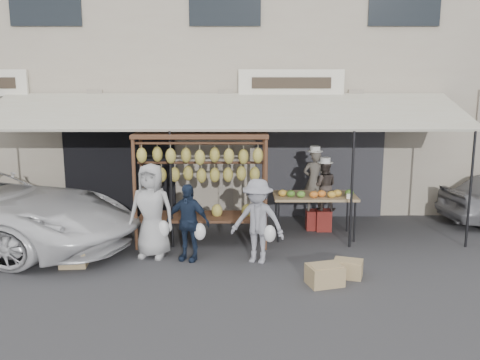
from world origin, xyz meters
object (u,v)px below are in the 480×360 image
object	(u,v)px
customer_mid	(188,222)
produce_table	(315,196)
crate_near_b	(348,269)
customer_right	(258,221)
vendor_right	(324,186)
vendor_left	(314,180)
customer_left	(152,211)
crate_far	(74,259)
crate_near_a	(325,275)
banana_rack	(201,167)

from	to	relation	value
customer_mid	produce_table	bearing A→B (deg)	47.76
customer_mid	crate_near_b	size ratio (longest dim) A/B	3.01
customer_right	vendor_right	bearing A→B (deg)	72.42
vendor_left	crate_near_b	bearing A→B (deg)	88.80
produce_table	customer_left	bearing A→B (deg)	-159.89
crate_near_b	vendor_right	bearing A→B (deg)	90.15
crate_far	vendor_right	bearing A→B (deg)	24.65
produce_table	customer_right	xyz separation A→B (m)	(-1.23, -1.47, -0.11)
vendor_right	crate_far	size ratio (longest dim) A/B	2.30
vendor_left	crate_near_a	bearing A→B (deg)	80.05
vendor_left	customer_left	bearing A→B (deg)	22.45
customer_mid	crate_near_a	xyz separation A→B (m)	(2.33, -1.18, -0.55)
customer_mid	vendor_left	bearing A→B (deg)	56.36
customer_mid	customer_left	bearing A→B (deg)	-175.41
crate_near_b	crate_far	bearing A→B (deg)	174.11
vendor_right	crate_near_a	bearing A→B (deg)	92.30
customer_left	customer_mid	distance (m)	0.73
produce_table	vendor_right	world-z (taller)	vendor_right
produce_table	crate_near_b	distance (m)	2.32
banana_rack	customer_mid	xyz separation A→B (m)	(-0.19, -0.91, -0.85)
banana_rack	customer_mid	size ratio (longest dim) A/B	1.82
customer_left	crate_near_b	distance (m)	3.68
banana_rack	vendor_left	world-z (taller)	banana_rack
vendor_right	crate_near_a	size ratio (longest dim) A/B	1.97
banana_rack	customer_mid	world-z (taller)	banana_rack
crate_near_a	crate_far	bearing A→B (deg)	169.03
vendor_right	customer_right	bearing A→B (deg)	63.28
crate_near_b	customer_mid	bearing A→B (deg)	163.20
customer_mid	crate_near_a	bearing A→B (deg)	-7.53
crate_near_b	produce_table	bearing A→B (deg)	97.19
produce_table	crate_far	xyz separation A→B (m)	(-4.51, -1.69, -0.74)
vendor_left	customer_mid	size ratio (longest dim) A/B	0.94
vendor_left	customer_right	world-z (taller)	vendor_left
customer_right	crate_far	xyz separation A→B (m)	(-3.27, -0.22, -0.63)
produce_table	vendor_right	bearing A→B (deg)	61.78
customer_mid	customer_right	distance (m)	1.27
crate_near_a	crate_near_b	size ratio (longest dim) A/B	1.16
produce_table	customer_mid	bearing A→B (deg)	-151.68
vendor_right	crate_near_a	world-z (taller)	vendor_right
customer_mid	crate_near_b	distance (m)	2.95
vendor_left	customer_right	xyz separation A→B (m)	(-1.29, -2.04, -0.33)
vendor_right	customer_right	world-z (taller)	customer_right
banana_rack	crate_near_b	bearing A→B (deg)	-34.09
crate_near_b	customer_right	bearing A→B (deg)	154.73
vendor_right	customer_mid	xyz separation A→B (m)	(-2.77, -1.85, -0.28)
customer_mid	crate_near_a	size ratio (longest dim) A/B	2.61
vendor_right	crate_near_b	bearing A→B (deg)	100.71
vendor_left	crate_far	size ratio (longest dim) A/B	2.86
produce_table	crate_far	world-z (taller)	produce_table
customer_mid	crate_far	xyz separation A→B (m)	(-2.01, -0.34, -0.57)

